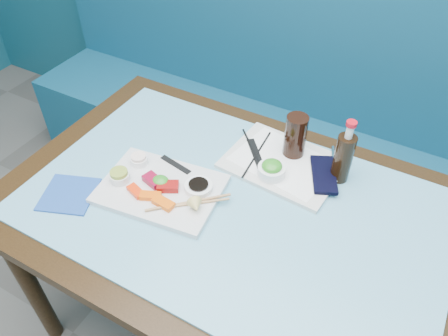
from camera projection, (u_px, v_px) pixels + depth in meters
The scene contains 34 objects.
booth_bench at pixel (315, 144), 2.09m from camera, with size 3.00×0.56×1.17m.
dining_table at pixel (233, 224), 1.36m from camera, with size 1.40×0.90×0.75m.
glass_top at pixel (234, 205), 1.30m from camera, with size 1.22×0.76×0.01m, color #60A5C1.
sashimi_plate at pixel (161, 189), 1.32m from camera, with size 0.36×0.26×0.02m, color silver.
salmon_left at pixel (136, 191), 1.30m from camera, with size 0.06×0.03×0.01m, color #FF330A.
salmon_mid at pixel (150, 196), 1.28m from camera, with size 0.06×0.03×0.01m, color #FF5B0A.
salmon_right at pixel (163, 203), 1.26m from camera, with size 0.07×0.03×0.02m, color #FB5E0A.
tuna_left at pixel (153, 180), 1.33m from camera, with size 0.06×0.04×0.02m, color maroon.
tuna_right at pixel (168, 187), 1.31m from camera, with size 0.06×0.04×0.02m, color maroon.
seaweed_garnish at pixel (161, 181), 1.32m from camera, with size 0.05×0.05×0.03m, color #298A1F.
ramekin_wasabi at pixel (120, 177), 1.33m from camera, with size 0.06×0.06×0.03m, color white.
wasabi_fill at pixel (119, 173), 1.32m from camera, with size 0.05×0.05×0.01m, color olive.
ramekin_ginger at pixel (139, 161), 1.39m from camera, with size 0.05×0.05×0.02m, color white.
ginger_fill at pixel (138, 157), 1.38m from camera, with size 0.05×0.05×0.01m, color #FBDECE.
soy_dish at pixel (199, 187), 1.31m from camera, with size 0.08×0.08×0.02m, color white.
soy_fill at pixel (198, 184), 1.30m from camera, with size 0.06×0.06×0.01m, color black.
lemon_wedge at pixel (196, 206), 1.23m from camera, with size 0.05×0.05×0.04m, color #DDC068.
chopstick_sleeve at pixel (176, 164), 1.39m from camera, with size 0.12×0.02×0.00m, color black.
wooden_chopstick_a at pixel (188, 202), 1.27m from camera, with size 0.01×0.01×0.25m, color #AA7B50.
wooden_chopstick_b at pixel (191, 204), 1.26m from camera, with size 0.01×0.01×0.22m, color tan.
serving_tray at pixel (283, 163), 1.41m from camera, with size 0.36×0.27×0.01m, color silver.
paper_placemat at pixel (284, 162), 1.41m from camera, with size 0.31×0.22×0.00m, color white.
seaweed_bowl at pixel (271, 171), 1.35m from camera, with size 0.09×0.09×0.03m, color white.
seaweed_salad at pixel (272, 166), 1.34m from camera, with size 0.06×0.06×0.03m, color #2C891F.
cola_glass at pixel (295, 136), 1.39m from camera, with size 0.07×0.07×0.15m, color black.
navy_pouch at pixel (324, 175), 1.36m from camera, with size 0.07×0.17×0.01m, color black.
fork at pixel (333, 155), 1.43m from camera, with size 0.01×0.01×0.08m, color silver.
black_chopstick_a at pixel (255, 153), 1.43m from camera, with size 0.01×0.01×0.26m, color black.
black_chopstick_b at pixel (257, 154), 1.43m from camera, with size 0.01×0.01×0.25m, color black.
tray_sleeve at pixel (256, 154), 1.43m from camera, with size 0.03×0.15×0.00m, color black.
cola_bottle_body at pixel (343, 158), 1.32m from camera, with size 0.06×0.06×0.16m, color black.
cola_bottle_neck at pixel (350, 132), 1.25m from camera, with size 0.02×0.02×0.04m, color silver.
cola_bottle_cap at pixel (352, 124), 1.23m from camera, with size 0.03×0.03×0.01m, color red.
blue_napkin at pixel (69, 194), 1.32m from camera, with size 0.15×0.15×0.01m, color #1B4495.
Camera 1 is at (0.40, 0.68, 1.72)m, focal length 35.00 mm.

